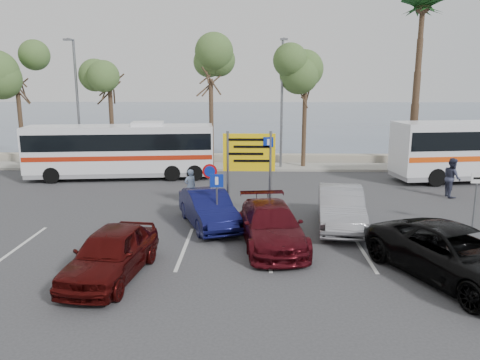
{
  "coord_description": "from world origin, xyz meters",
  "views": [
    {
      "loc": [
        1.09,
        -16.29,
        5.71
      ],
      "look_at": [
        0.62,
        3.0,
        1.55
      ],
      "focal_mm": 35.0,
      "sensor_mm": 36.0,
      "label": 1
    }
  ],
  "objects_px": {
    "street_lamp_left": "(77,97)",
    "car_maroon": "(271,225)",
    "direction_sign": "(249,159)",
    "pedestrian_far": "(452,178)",
    "suv_black": "(457,255)",
    "coach_bus_left": "(121,153)",
    "car_silver_b": "(340,208)",
    "car_blue": "(208,209)",
    "street_lamp_right": "(282,97)",
    "pedestrian_near": "(190,186)",
    "car_red": "(111,253)"
  },
  "relations": [
    {
      "from": "street_lamp_left",
      "to": "suv_black",
      "type": "distance_m",
      "value": 24.36
    },
    {
      "from": "suv_black",
      "to": "car_silver_b",
      "type": "height_order",
      "value": "car_silver_b"
    },
    {
      "from": "direction_sign",
      "to": "pedestrian_far",
      "type": "relative_size",
      "value": 1.84
    },
    {
      "from": "street_lamp_right",
      "to": "pedestrian_near",
      "type": "height_order",
      "value": "street_lamp_right"
    },
    {
      "from": "car_silver_b",
      "to": "pedestrian_far",
      "type": "xyz_separation_m",
      "value": [
        6.39,
        5.0,
        0.18
      ]
    },
    {
      "from": "street_lamp_left",
      "to": "coach_bus_left",
      "type": "bearing_deg",
      "value": -40.78
    },
    {
      "from": "car_blue",
      "to": "car_silver_b",
      "type": "xyz_separation_m",
      "value": [
        5.21,
        0.0,
        0.08
      ]
    },
    {
      "from": "street_lamp_right",
      "to": "suv_black",
      "type": "relative_size",
      "value": 1.43
    },
    {
      "from": "car_maroon",
      "to": "suv_black",
      "type": "height_order",
      "value": "suv_black"
    },
    {
      "from": "coach_bus_left",
      "to": "car_maroon",
      "type": "relative_size",
      "value": 2.17
    },
    {
      "from": "car_maroon",
      "to": "car_silver_b",
      "type": "relative_size",
      "value": 1.04
    },
    {
      "from": "car_blue",
      "to": "street_lamp_right",
      "type": "bearing_deg",
      "value": 53.02
    },
    {
      "from": "street_lamp_right",
      "to": "coach_bus_left",
      "type": "xyz_separation_m",
      "value": [
        -9.5,
        -3.02,
        -3.06
      ]
    },
    {
      "from": "street_lamp_left",
      "to": "car_blue",
      "type": "xyz_separation_m",
      "value": [
        9.4,
        -12.02,
        -3.88
      ]
    },
    {
      "from": "car_blue",
      "to": "car_maroon",
      "type": "distance_m",
      "value": 3.22
    },
    {
      "from": "pedestrian_far",
      "to": "car_red",
      "type": "bearing_deg",
      "value": 127.41
    },
    {
      "from": "street_lamp_left",
      "to": "car_red",
      "type": "distance_m",
      "value": 18.8
    },
    {
      "from": "direction_sign",
      "to": "coach_bus_left",
      "type": "relative_size",
      "value": 0.33
    },
    {
      "from": "car_maroon",
      "to": "street_lamp_right",
      "type": "bearing_deg",
      "value": 78.13
    },
    {
      "from": "street_lamp_left",
      "to": "car_silver_b",
      "type": "distance_m",
      "value": 19.29
    },
    {
      "from": "street_lamp_left",
      "to": "direction_sign",
      "type": "height_order",
      "value": "street_lamp_left"
    },
    {
      "from": "direction_sign",
      "to": "car_silver_b",
      "type": "relative_size",
      "value": 0.75
    },
    {
      "from": "direction_sign",
      "to": "car_blue",
      "type": "height_order",
      "value": "direction_sign"
    },
    {
      "from": "car_blue",
      "to": "pedestrian_far",
      "type": "xyz_separation_m",
      "value": [
        11.6,
        5.0,
        0.26
      ]
    },
    {
      "from": "pedestrian_near",
      "to": "direction_sign",
      "type": "bearing_deg",
      "value": 112.51
    },
    {
      "from": "car_silver_b",
      "to": "direction_sign",
      "type": "bearing_deg",
      "value": 161.59
    },
    {
      "from": "car_red",
      "to": "coach_bus_left",
      "type": "bearing_deg",
      "value": 111.32
    },
    {
      "from": "car_blue",
      "to": "car_red",
      "type": "xyz_separation_m",
      "value": [
        -2.4,
        -5.0,
        0.03
      ]
    },
    {
      "from": "street_lamp_right",
      "to": "car_silver_b",
      "type": "bearing_deg",
      "value": -82.39
    },
    {
      "from": "direction_sign",
      "to": "car_silver_b",
      "type": "xyz_separation_m",
      "value": [
        3.6,
        -1.7,
        -1.64
      ]
    },
    {
      "from": "pedestrian_far",
      "to": "suv_black",
      "type": "bearing_deg",
      "value": 160.09
    },
    {
      "from": "coach_bus_left",
      "to": "pedestrian_near",
      "type": "xyz_separation_m",
      "value": [
        4.73,
        -5.5,
        -0.73
      ]
    },
    {
      "from": "car_red",
      "to": "street_lamp_right",
      "type": "bearing_deg",
      "value": 77.86
    },
    {
      "from": "direction_sign",
      "to": "suv_black",
      "type": "distance_m",
      "value": 9.14
    },
    {
      "from": "suv_black",
      "to": "car_silver_b",
      "type": "distance_m",
      "value": 5.55
    },
    {
      "from": "direction_sign",
      "to": "car_blue",
      "type": "xyz_separation_m",
      "value": [
        -1.6,
        -1.7,
        -1.72
      ]
    },
    {
      "from": "street_lamp_right",
      "to": "direction_sign",
      "type": "height_order",
      "value": "street_lamp_right"
    },
    {
      "from": "car_blue",
      "to": "direction_sign",
      "type": "bearing_deg",
      "value": 26.31
    },
    {
      "from": "car_maroon",
      "to": "pedestrian_near",
      "type": "height_order",
      "value": "pedestrian_near"
    },
    {
      "from": "street_lamp_left",
      "to": "car_maroon",
      "type": "distance_m",
      "value": 18.84
    },
    {
      "from": "pedestrian_near",
      "to": "car_maroon",
      "type": "bearing_deg",
      "value": 87.86
    },
    {
      "from": "street_lamp_left",
      "to": "direction_sign",
      "type": "bearing_deg",
      "value": -43.17
    },
    {
      "from": "car_blue",
      "to": "car_silver_b",
      "type": "distance_m",
      "value": 5.21
    },
    {
      "from": "street_lamp_right",
      "to": "street_lamp_left",
      "type": "bearing_deg",
      "value": 180.0
    },
    {
      "from": "coach_bus_left",
      "to": "car_maroon",
      "type": "bearing_deg",
      "value": -53.32
    },
    {
      "from": "suv_black",
      "to": "car_maroon",
      "type": "bearing_deg",
      "value": 126.97
    },
    {
      "from": "street_lamp_left",
      "to": "pedestrian_near",
      "type": "distance_m",
      "value": 12.44
    },
    {
      "from": "coach_bus_left",
      "to": "car_silver_b",
      "type": "xyz_separation_m",
      "value": [
        11.11,
        -9.0,
        -0.75
      ]
    },
    {
      "from": "street_lamp_right",
      "to": "pedestrian_near",
      "type": "distance_m",
      "value": 10.47
    },
    {
      "from": "car_blue",
      "to": "car_silver_b",
      "type": "relative_size",
      "value": 0.9
    }
  ]
}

